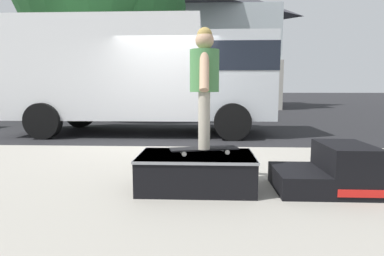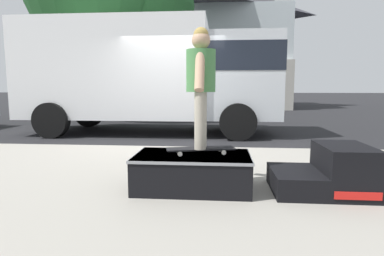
{
  "view_description": "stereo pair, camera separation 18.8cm",
  "coord_description": "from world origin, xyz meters",
  "px_view_note": "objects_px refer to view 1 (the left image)",
  "views": [
    {
      "loc": [
        0.94,
        -6.64,
        1.28
      ],
      "look_at": [
        0.74,
        -2.09,
        0.69
      ],
      "focal_mm": 29.71,
      "sensor_mm": 36.0,
      "label": 1
    },
    {
      "loc": [
        1.12,
        -6.63,
        1.28
      ],
      "look_at": [
        0.74,
        -2.09,
        0.69
      ],
      "focal_mm": 29.71,
      "sensor_mm": 36.0,
      "label": 2
    }
  ],
  "objects_px": {
    "box_truck": "(145,72)",
    "skater_kid": "(204,78)",
    "skate_box": "(196,170)",
    "skateboard": "(204,149)",
    "kicker_ramp": "(330,171)"
  },
  "relations": [
    {
      "from": "kicker_ramp",
      "to": "skate_box",
      "type": "bearing_deg",
      "value": 179.99
    },
    {
      "from": "skate_box",
      "to": "skateboard",
      "type": "bearing_deg",
      "value": 25.18
    },
    {
      "from": "skater_kid",
      "to": "kicker_ramp",
      "type": "bearing_deg",
      "value": -1.71
    },
    {
      "from": "skate_box",
      "to": "box_truck",
      "type": "bearing_deg",
      "value": 106.55
    },
    {
      "from": "box_truck",
      "to": "kicker_ramp",
      "type": "bearing_deg",
      "value": -59.77
    },
    {
      "from": "skateboard",
      "to": "box_truck",
      "type": "height_order",
      "value": "box_truck"
    },
    {
      "from": "box_truck",
      "to": "skater_kid",
      "type": "bearing_deg",
      "value": -72.43
    },
    {
      "from": "skate_box",
      "to": "skater_kid",
      "type": "distance_m",
      "value": 1.05
    },
    {
      "from": "kicker_ramp",
      "to": "skater_kid",
      "type": "relative_size",
      "value": 0.77
    },
    {
      "from": "skater_kid",
      "to": "box_truck",
      "type": "xyz_separation_m",
      "value": [
        -1.66,
        5.25,
        0.32
      ]
    },
    {
      "from": "skate_box",
      "to": "skater_kid",
      "type": "relative_size",
      "value": 0.98
    },
    {
      "from": "skate_box",
      "to": "skateboard",
      "type": "xyz_separation_m",
      "value": [
        0.09,
        0.04,
        0.24
      ]
    },
    {
      "from": "skater_kid",
      "to": "box_truck",
      "type": "distance_m",
      "value": 5.52
    },
    {
      "from": "skate_box",
      "to": "skater_kid",
      "type": "height_order",
      "value": "skater_kid"
    },
    {
      "from": "skater_kid",
      "to": "box_truck",
      "type": "height_order",
      "value": "box_truck"
    }
  ]
}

